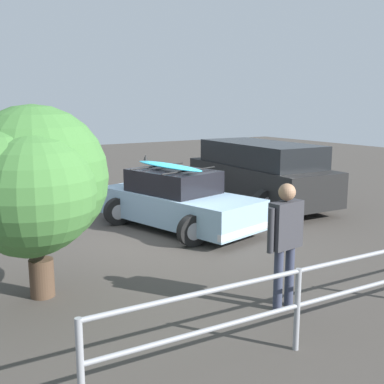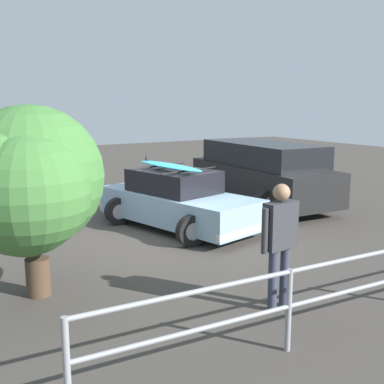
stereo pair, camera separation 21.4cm
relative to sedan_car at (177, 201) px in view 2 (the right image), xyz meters
name	(u,v)px [view 2 (the right image)]	position (x,y,z in m)	size (l,w,h in m)	color
ground_plane	(164,236)	(0.61, 0.47, -0.65)	(44.00, 44.00, 0.02)	#423D38
sedan_car	(177,201)	(0.00, 0.00, 0.00)	(2.82, 4.30, 1.64)	#8CADC6
suv_car	(262,173)	(-3.29, -0.94, 0.28)	(2.76, 5.00, 1.78)	black
person_bystander	(280,235)	(0.98, 4.64, 0.44)	(0.70, 0.26, 1.81)	#33384C
bush_near_left	(23,187)	(3.95, 2.53, 1.08)	(2.29, 2.45, 2.88)	#4C3828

